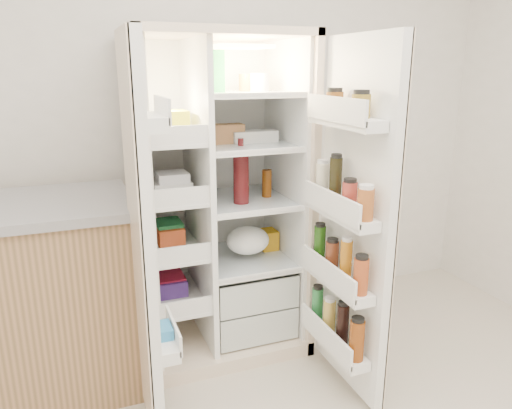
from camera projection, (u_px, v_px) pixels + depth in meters
name	position (u px, v px, depth m)	size (l,w,h in m)	color
wall_back	(203.00, 112.00, 2.98)	(4.00, 0.02, 2.70)	white
refrigerator	(218.00, 222.00, 2.83)	(0.92, 0.70, 1.80)	beige
freezer_door	(143.00, 243.00, 2.07)	(0.15, 0.40, 1.72)	white
fridge_door	(352.00, 227.00, 2.33)	(0.17, 0.58, 1.72)	white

